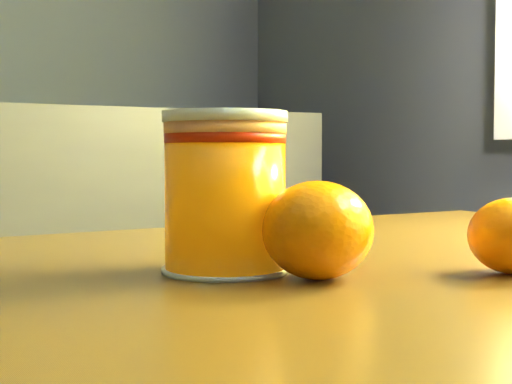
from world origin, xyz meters
TOP-DOWN VIEW (x-y plane):
  - juice_glass at (0.96, 0.36)m, footprint 0.09×0.09m
  - orange_front at (1.00, 0.30)m, footprint 0.09×0.09m
  - orange_back at (1.14, 0.26)m, footprint 0.07×0.07m

SIDE VIEW (x-z plane):
  - orange_back at x=1.14m, z-range 0.73..0.78m
  - orange_front at x=1.00m, z-range 0.73..0.80m
  - juice_glass at x=0.96m, z-range 0.73..0.84m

